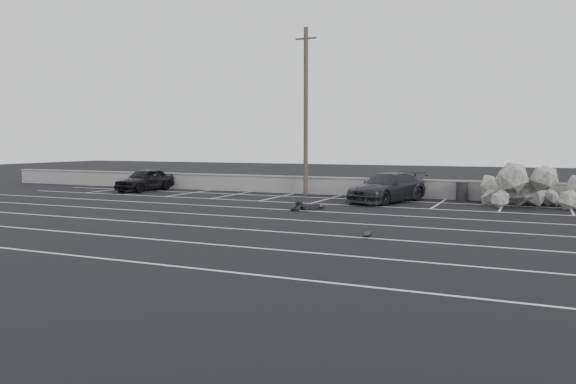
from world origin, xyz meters
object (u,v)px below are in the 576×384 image
at_px(car_right, 387,187).
at_px(trash_bin, 462,191).
at_px(riprap_pile, 538,195).
at_px(person, 312,204).
at_px(car_left, 145,180).
at_px(utility_pole, 306,111).
at_px(skateboard, 367,234).

relative_size(car_right, trash_bin, 5.17).
bearing_deg(riprap_pile, person, -149.31).
bearing_deg(riprap_pile, car_left, -178.00).
height_order(trash_bin, riprap_pile, riprap_pile).
bearing_deg(utility_pole, car_right, -20.35).
bearing_deg(car_right, riprap_pile, 28.22).
relative_size(car_left, utility_pole, 0.44).
height_order(riprap_pile, person, riprap_pile).
distance_m(car_left, utility_pole, 11.38).
distance_m(car_right, riprap_pile, 7.30).
height_order(car_right, person, car_right).
distance_m(car_left, riprap_pile, 23.05).
height_order(utility_pole, person, utility_pole).
distance_m(utility_pole, riprap_pile, 13.38).
bearing_deg(trash_bin, utility_pole, -179.14).
bearing_deg(person, car_left, -176.34).
xyz_separation_m(utility_pole, trash_bin, (8.89, 0.13, -4.42)).
distance_m(utility_pole, trash_bin, 9.93).
bearing_deg(utility_pole, person, -65.49).
xyz_separation_m(car_right, person, (-2.41, -4.54, -0.54)).
relative_size(riprap_pile, skateboard, 8.61).
distance_m(utility_pole, person, 8.59).
relative_size(trash_bin, riprap_pile, 0.17).
distance_m(car_right, skateboard, 11.04).
height_order(car_left, person, car_left).
bearing_deg(skateboard, car_left, 137.98).
bearing_deg(car_right, car_left, -162.34).
bearing_deg(person, utility_pole, 138.23).
height_order(car_left, riprap_pile, car_left).
height_order(utility_pole, trash_bin, utility_pole).
xyz_separation_m(trash_bin, riprap_pile, (3.70, -0.96, 0.00)).
bearing_deg(car_left, utility_pole, 12.00).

